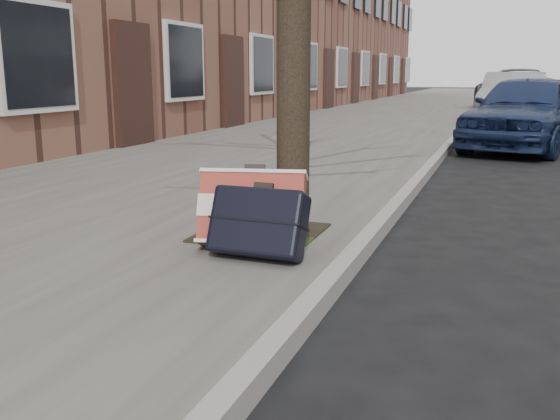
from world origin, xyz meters
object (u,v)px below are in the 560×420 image
(suitcase_navy, at_px, (259,222))
(suitcase_red, at_px, (253,210))
(car_near_mid, at_px, (513,99))
(car_near_front, at_px, (528,112))

(suitcase_navy, bearing_deg, suitcase_red, 122.96)
(suitcase_red, bearing_deg, car_near_mid, 70.14)
(suitcase_red, height_order, suitcase_navy, suitcase_red)
(car_near_front, bearing_deg, suitcase_navy, -87.76)
(suitcase_navy, distance_m, car_near_mid, 13.59)
(suitcase_navy, xyz_separation_m, car_near_mid, (1.56, 13.50, 0.30))
(suitcase_red, relative_size, car_near_front, 0.18)
(car_near_front, bearing_deg, suitcase_red, -88.96)
(suitcase_navy, distance_m, car_near_front, 8.16)
(car_near_front, xyz_separation_m, car_near_mid, (-0.21, 5.54, 0.01))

